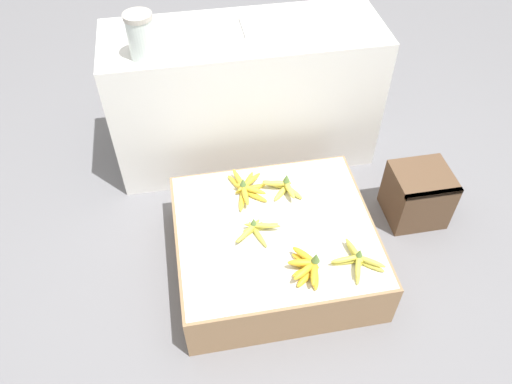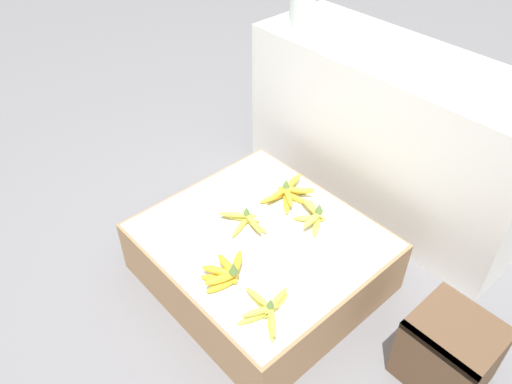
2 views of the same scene
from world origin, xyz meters
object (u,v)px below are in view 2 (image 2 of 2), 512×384
object	(u,v)px
banana_bunch_front_right	(267,310)
banana_bunch_back_midleft	(288,192)
banana_bunch_front_midright	(226,273)
foam_tray_white	(435,63)
glass_jar	(302,9)
banana_bunch_back_midright	(314,215)
banana_bunch_middle_midleft	(245,220)
wooden_crate	(448,352)

from	to	relation	value
banana_bunch_front_right	banana_bunch_back_midleft	distance (m)	0.64
banana_bunch_front_midright	foam_tray_white	world-z (taller)	foam_tray_white
banana_bunch_front_midright	banana_bunch_back_midleft	xyz separation A→B (m)	(-0.18, 0.51, -0.00)
banana_bunch_back_midleft	banana_bunch_front_right	bearing A→B (deg)	-51.62
banana_bunch_front_right	banana_bunch_back_midleft	bearing A→B (deg)	128.38
glass_jar	foam_tray_white	size ratio (longest dim) A/B	0.81
banana_bunch_back_midright	banana_bunch_middle_midleft	bearing A→B (deg)	-127.86
banana_bunch_back_midleft	banana_bunch_back_midright	xyz separation A→B (m)	(0.18, -0.03, 0.00)
banana_bunch_front_midright	banana_bunch_middle_midleft	size ratio (longest dim) A/B	0.99
banana_bunch_front_right	banana_bunch_middle_midleft	size ratio (longest dim) A/B	1.04
banana_bunch_front_midright	wooden_crate	bearing A→B (deg)	31.37
banana_bunch_front_midright	banana_bunch_back_midright	size ratio (longest dim) A/B	1.18
banana_bunch_back_midright	foam_tray_white	distance (m)	0.82
banana_bunch_back_midleft	foam_tray_white	distance (m)	0.83
banana_bunch_middle_midleft	wooden_crate	bearing A→B (deg)	11.90
banana_bunch_front_midright	banana_bunch_back_midleft	size ratio (longest dim) A/B	0.84
banana_bunch_front_midright	foam_tray_white	bearing A→B (deg)	87.70
banana_bunch_back_midleft	banana_bunch_front_midright	bearing A→B (deg)	-70.59
wooden_crate	foam_tray_white	xyz separation A→B (m)	(-0.67, 0.69, 0.65)
foam_tray_white	banana_bunch_middle_midleft	bearing A→B (deg)	-104.22
banana_bunch_back_midleft	glass_jar	world-z (taller)	glass_jar
wooden_crate	banana_bunch_middle_midleft	xyz separation A→B (m)	(-0.89, -0.19, 0.14)
foam_tray_white	glass_jar	bearing A→B (deg)	-164.57
banana_bunch_front_midright	banana_bunch_back_midleft	distance (m)	0.54
banana_bunch_back_midleft	glass_jar	size ratio (longest dim) A/B	1.24
wooden_crate	banana_bunch_front_midright	world-z (taller)	banana_bunch_front_midright
foam_tray_white	banana_bunch_front_midright	bearing A→B (deg)	-92.30
banana_bunch_middle_midleft	banana_bunch_back_midleft	bearing A→B (deg)	90.34
banana_bunch_back_midright	glass_jar	world-z (taller)	glass_jar
wooden_crate	banana_bunch_front_midright	bearing A→B (deg)	-148.63
banana_bunch_front_right	banana_bunch_back_midright	xyz separation A→B (m)	(-0.22, 0.48, 0.00)
banana_bunch_middle_midleft	glass_jar	world-z (taller)	glass_jar
glass_jar	foam_tray_white	bearing A→B (deg)	15.43
banana_bunch_front_midright	foam_tray_white	distance (m)	1.23
banana_bunch_back_midleft	banana_bunch_back_midright	bearing A→B (deg)	-8.78
banana_bunch_middle_midleft	glass_jar	bearing A→B (deg)	119.23
banana_bunch_front_right	banana_bunch_back_midright	world-z (taller)	banana_bunch_back_midright
banana_bunch_back_midleft	glass_jar	bearing A→B (deg)	131.37
glass_jar	foam_tray_white	world-z (taller)	glass_jar
banana_bunch_front_midright	banana_bunch_front_right	size ratio (longest dim) A/B	0.95
banana_bunch_back_midright	banana_bunch_back_midleft	bearing A→B (deg)	171.22
foam_tray_white	wooden_crate	bearing A→B (deg)	-45.93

